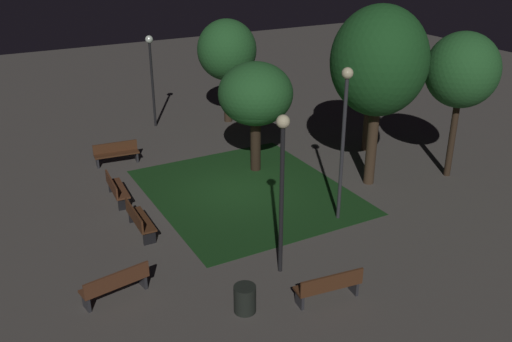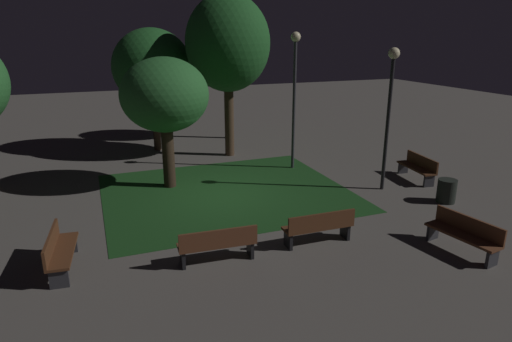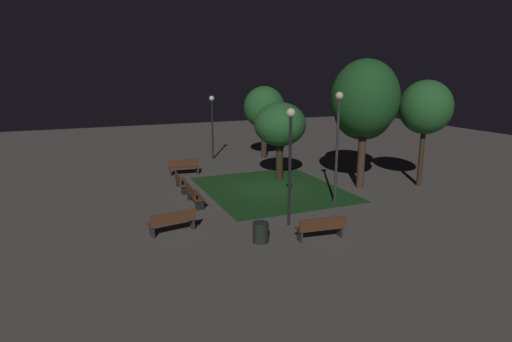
{
  "view_description": "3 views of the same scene",
  "coord_description": "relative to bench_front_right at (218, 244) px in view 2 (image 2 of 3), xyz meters",
  "views": [
    {
      "loc": [
        16.75,
        -8.4,
        9.0
      ],
      "look_at": [
        0.31,
        0.58,
        0.77
      ],
      "focal_mm": 39.13,
      "sensor_mm": 36.0,
      "label": 1
    },
    {
      "loc": [
        -3.73,
        -12.96,
        5.06
      ],
      "look_at": [
        0.98,
        -0.67,
        0.92
      ],
      "focal_mm": 30.77,
      "sensor_mm": 36.0,
      "label": 2
    },
    {
      "loc": [
        19.22,
        -8.67,
        5.95
      ],
      "look_at": [
        0.38,
        -0.71,
        1.09
      ],
      "focal_mm": 29.1,
      "sensor_mm": 36.0,
      "label": 3
    }
  ],
  "objects": [
    {
      "name": "tree_back_right",
      "position": [
        0.34,
        10.96,
        3.18
      ],
      "size": [
        3.42,
        3.42,
        5.32
      ],
      "color": "#423021",
      "rests_on": "ground"
    },
    {
      "name": "bench_back_row",
      "position": [
        -3.37,
        0.96,
        0.0
      ],
      "size": [
        0.65,
        1.84,
        0.88
      ],
      "color": "#512D19",
      "rests_on": "ground"
    },
    {
      "name": "bench_front_left",
      "position": [
        5.68,
        -1.6,
        0.0
      ],
      "size": [
        0.78,
        1.86,
        0.88
      ],
      "color": "brown",
      "rests_on": "ground"
    },
    {
      "name": "grass_lawn",
      "position": [
        1.57,
        4.44,
        -0.48
      ],
      "size": [
        7.87,
        6.76,
        0.01
      ],
      "primitive_type": "cube",
      "color": "#194219",
      "rests_on": "ground"
    },
    {
      "name": "ground_plane",
      "position": [
        1.31,
        4.2,
        -0.48
      ],
      "size": [
        60.0,
        60.0,
        0.0
      ],
      "primitive_type": "plane",
      "color": "#56514C"
    },
    {
      "name": "tree_left_canopy",
      "position": [
        4.04,
        12.06,
        3.7
      ],
      "size": [
        2.69,
        2.69,
        5.6
      ],
      "color": "#38281C",
      "rests_on": "ground"
    },
    {
      "name": "bench_front_right",
      "position": [
        0.0,
        0.0,
        0.0
      ],
      "size": [
        1.83,
        0.59,
        0.88
      ],
      "color": "brown",
      "rests_on": "ground"
    },
    {
      "name": "bench_corner",
      "position": [
        8.43,
        3.23,
        0.0
      ],
      "size": [
        0.69,
        1.84,
        0.88
      ],
      "color": "#512D19",
      "rests_on": "ground"
    },
    {
      "name": "tree_right_canopy",
      "position": [
        3.12,
        8.88,
        4.17
      ],
      "size": [
        3.44,
        3.44,
        6.64
      ],
      "color": "#423021",
      "rests_on": "ground"
    },
    {
      "name": "lamp_post_path_center",
      "position": [
        4.84,
        6.18,
        2.95
      ],
      "size": [
        0.36,
        0.36,
        5.13
      ],
      "color": "#333338",
      "rests_on": "ground"
    },
    {
      "name": "tree_near_wall",
      "position": [
        -0.07,
        5.69,
        2.64
      ],
      "size": [
        2.88,
        2.88,
        4.37
      ],
      "color": "#2D2116",
      "rests_on": "ground"
    },
    {
      "name": "bench_by_lamp",
      "position": [
        2.62,
        -0.0,
        0.0
      ],
      "size": [
        1.81,
        0.52,
        0.88
      ],
      "color": "#512D19",
      "rests_on": "ground"
    },
    {
      "name": "lamp_post_plaza_west",
      "position": [
        6.62,
        2.84,
        2.67
      ],
      "size": [
        0.36,
        0.36,
        4.66
      ],
      "color": "black",
      "rests_on": "ground"
    },
    {
      "name": "trash_bin",
      "position": [
        7.75,
        1.12,
        -0.11
      ],
      "size": [
        0.57,
        0.57,
        0.74
      ],
      "primitive_type": "cylinder",
      "color": "black",
      "rests_on": "ground"
    }
  ]
}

